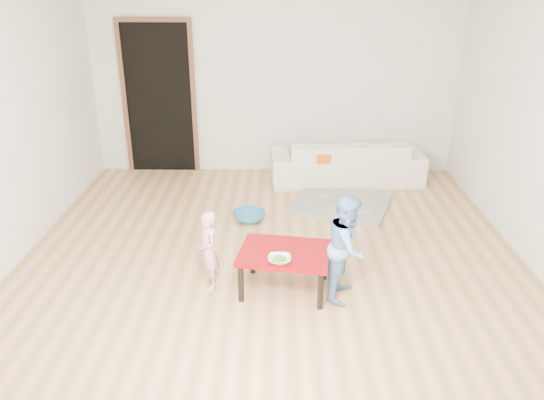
{
  "coord_description": "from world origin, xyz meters",
  "views": [
    {
      "loc": [
        0.07,
        -4.81,
        2.59
      ],
      "look_at": [
        0.0,
        -0.2,
        0.65
      ],
      "focal_mm": 35.0,
      "sensor_mm": 36.0,
      "label": 1
    }
  ],
  "objects_px": {
    "sofa": "(346,160)",
    "basin": "(249,216)",
    "bowl": "(280,260)",
    "child_pink": "(208,251)",
    "red_table": "(284,270)",
    "child_blue": "(348,247)"
  },
  "relations": [
    {
      "from": "sofa",
      "to": "basin",
      "type": "relative_size",
      "value": 5.46
    },
    {
      "from": "bowl",
      "to": "child_pink",
      "type": "xyz_separation_m",
      "value": [
        -0.63,
        0.24,
        -0.05
      ]
    },
    {
      "from": "red_table",
      "to": "child_pink",
      "type": "xyz_separation_m",
      "value": [
        -0.68,
        0.05,
        0.17
      ]
    },
    {
      "from": "child_blue",
      "to": "red_table",
      "type": "bearing_deg",
      "value": 101.97
    },
    {
      "from": "child_pink",
      "to": "child_blue",
      "type": "bearing_deg",
      "value": 58.0
    },
    {
      "from": "basin",
      "to": "sofa",
      "type": "bearing_deg",
      "value": 46.63
    },
    {
      "from": "child_pink",
      "to": "basin",
      "type": "relative_size",
      "value": 1.96
    },
    {
      "from": "red_table",
      "to": "child_pink",
      "type": "bearing_deg",
      "value": 176.07
    },
    {
      "from": "child_pink",
      "to": "bowl",
      "type": "bearing_deg",
      "value": 42.54
    },
    {
      "from": "sofa",
      "to": "basin",
      "type": "bearing_deg",
      "value": 43.14
    },
    {
      "from": "bowl",
      "to": "child_blue",
      "type": "height_order",
      "value": "child_blue"
    },
    {
      "from": "bowl",
      "to": "basin",
      "type": "xyz_separation_m",
      "value": [
        -0.35,
        1.65,
        -0.36
      ]
    },
    {
      "from": "red_table",
      "to": "child_blue",
      "type": "height_order",
      "value": "child_blue"
    },
    {
      "from": "red_table",
      "to": "bowl",
      "type": "distance_m",
      "value": 0.3
    },
    {
      "from": "red_table",
      "to": "bowl",
      "type": "relative_size",
      "value": 4.03
    },
    {
      "from": "red_table",
      "to": "basin",
      "type": "relative_size",
      "value": 2.11
    },
    {
      "from": "red_table",
      "to": "child_pink",
      "type": "relative_size",
      "value": 1.07
    },
    {
      "from": "child_pink",
      "to": "basin",
      "type": "distance_m",
      "value": 1.46
    },
    {
      "from": "red_table",
      "to": "bowl",
      "type": "height_order",
      "value": "bowl"
    },
    {
      "from": "child_pink",
      "to": "basin",
      "type": "height_order",
      "value": "child_pink"
    },
    {
      "from": "bowl",
      "to": "child_pink",
      "type": "bearing_deg",
      "value": 158.97
    },
    {
      "from": "child_blue",
      "to": "basin",
      "type": "bearing_deg",
      "value": 51.06
    }
  ]
}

